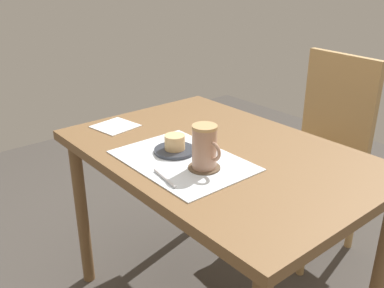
{
  "coord_description": "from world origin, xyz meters",
  "views": [
    {
      "loc": [
        0.99,
        -0.95,
        1.32
      ],
      "look_at": [
        -0.01,
        -0.11,
        0.77
      ],
      "focal_mm": 40.0,
      "sensor_mm": 36.0,
      "label": 1
    }
  ],
  "objects_px": {
    "wooden_chair": "(319,147)",
    "pastry_plate": "(175,150)",
    "pastry": "(175,142)",
    "coffee_mug": "(205,147)",
    "dining_table": "(218,172)"
  },
  "relations": [
    {
      "from": "dining_table",
      "to": "pastry",
      "type": "distance_m",
      "value": 0.2
    },
    {
      "from": "wooden_chair",
      "to": "pastry_plate",
      "type": "relative_size",
      "value": 6.59
    },
    {
      "from": "pastry",
      "to": "coffee_mug",
      "type": "distance_m",
      "value": 0.16
    },
    {
      "from": "dining_table",
      "to": "wooden_chair",
      "type": "height_order",
      "value": "wooden_chair"
    },
    {
      "from": "wooden_chair",
      "to": "coffee_mug",
      "type": "xyz_separation_m",
      "value": [
        0.15,
        -0.86,
        0.29
      ]
    },
    {
      "from": "pastry_plate",
      "to": "coffee_mug",
      "type": "relative_size",
      "value": 1.02
    },
    {
      "from": "pastry",
      "to": "dining_table",
      "type": "bearing_deg",
      "value": 60.83
    },
    {
      "from": "wooden_chair",
      "to": "pastry_plate",
      "type": "distance_m",
      "value": 0.88
    },
    {
      "from": "dining_table",
      "to": "pastry_plate",
      "type": "bearing_deg",
      "value": -119.17
    },
    {
      "from": "pastry",
      "to": "coffee_mug",
      "type": "relative_size",
      "value": 0.5
    },
    {
      "from": "pastry_plate",
      "to": "dining_table",
      "type": "bearing_deg",
      "value": 60.83
    },
    {
      "from": "wooden_chair",
      "to": "coffee_mug",
      "type": "height_order",
      "value": "wooden_chair"
    },
    {
      "from": "pastry",
      "to": "wooden_chair",
      "type": "bearing_deg",
      "value": 89.12
    },
    {
      "from": "dining_table",
      "to": "coffee_mug",
      "type": "bearing_deg",
      "value": -59.1
    },
    {
      "from": "dining_table",
      "to": "pastry_plate",
      "type": "xyz_separation_m",
      "value": [
        -0.08,
        -0.14,
        0.1
      ]
    }
  ]
}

